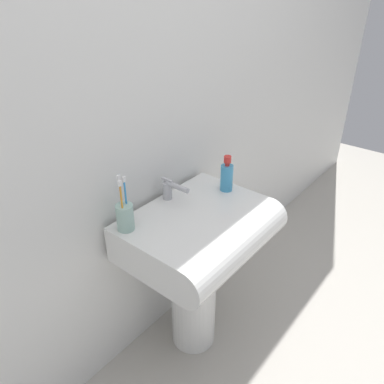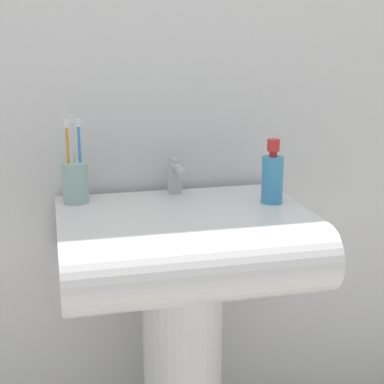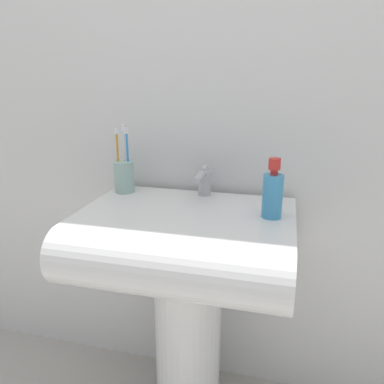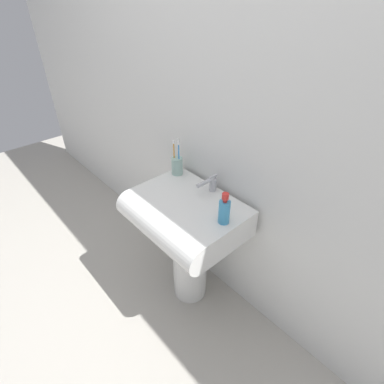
% 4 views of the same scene
% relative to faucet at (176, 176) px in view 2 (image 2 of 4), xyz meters
% --- Properties ---
extents(wall_back, '(5.00, 0.05, 2.40)m').
position_rel_faucet_xyz_m(wall_back, '(-0.01, 0.10, 0.40)').
color(wall_back, silver).
rests_on(wall_back, ground).
extents(sink_pedestal, '(0.21, 0.21, 0.59)m').
position_rel_faucet_xyz_m(sink_pedestal, '(-0.01, -0.14, -0.50)').
color(sink_pedestal, white).
rests_on(sink_pedestal, ground).
extents(sink_basin, '(0.61, 0.47, 0.16)m').
position_rel_faucet_xyz_m(sink_basin, '(-0.01, -0.20, -0.13)').
color(sink_basin, white).
rests_on(sink_basin, sink_pedestal).
extents(faucet, '(0.04, 0.14, 0.09)m').
position_rel_faucet_xyz_m(faucet, '(0.00, 0.00, 0.00)').
color(faucet, '#B7B7BC').
rests_on(faucet, sink_basin).
extents(toothbrush_cup, '(0.07, 0.07, 0.22)m').
position_rel_faucet_xyz_m(toothbrush_cup, '(-0.27, -0.01, 0.00)').
color(toothbrush_cup, '#99BFB2').
rests_on(toothbrush_cup, sink_basin).
extents(soap_bottle, '(0.06, 0.06, 0.16)m').
position_rel_faucet_xyz_m(soap_bottle, '(0.22, -0.13, 0.02)').
color(soap_bottle, '#3F99CC').
rests_on(soap_bottle, sink_basin).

